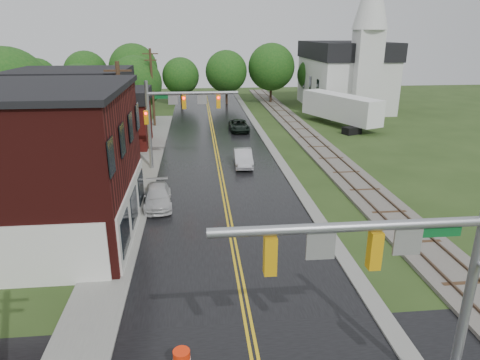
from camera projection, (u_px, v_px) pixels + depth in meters
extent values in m
cube|color=black|center=(217.00, 157.00, 38.89)|extent=(10.00, 90.00, 0.02)
cube|color=gray|center=(267.00, 142.00, 44.10)|extent=(0.80, 70.00, 0.12)
cube|color=gray|center=(142.00, 177.00, 33.60)|extent=(2.40, 50.00, 0.12)
cube|color=silver|center=(133.00, 209.00, 23.79)|extent=(0.10, 9.50, 3.00)
cube|color=tan|center=(77.00, 136.00, 33.03)|extent=(8.00, 7.00, 6.40)
cube|color=#3F0F0C|center=(113.00, 124.00, 41.90)|extent=(7.00, 6.00, 4.40)
cube|color=silver|center=(343.00, 84.00, 63.13)|extent=(10.00, 16.00, 7.00)
cube|color=black|center=(346.00, 50.00, 61.58)|extent=(10.40, 16.40, 2.40)
cube|color=silver|center=(365.00, 75.00, 54.95)|extent=(3.20, 3.20, 11.00)
cube|color=#59544C|center=(311.00, 140.00, 44.51)|extent=(3.20, 80.00, 0.20)
cube|color=#4C3828|center=(304.00, 139.00, 44.39)|extent=(0.10, 80.00, 0.12)
cube|color=#4C3828|center=(318.00, 139.00, 44.53)|extent=(0.10, 80.00, 0.12)
cylinder|color=gray|center=(467.00, 306.00, 11.94)|extent=(0.28, 0.28, 7.20)
cylinder|color=gray|center=(350.00, 227.00, 10.74)|extent=(7.20, 0.26, 0.26)
cube|color=orange|center=(375.00, 250.00, 11.04)|extent=(0.32, 0.30, 1.05)
cube|color=orange|center=(270.00, 256.00, 10.78)|extent=(0.32, 0.30, 1.05)
cube|color=gray|center=(408.00, 242.00, 11.06)|extent=(0.75, 0.06, 0.75)
cube|color=gray|center=(321.00, 246.00, 10.84)|extent=(0.75, 0.06, 0.75)
cube|color=#0C5926|center=(435.00, 232.00, 11.04)|extent=(1.40, 0.04, 0.30)
cylinder|color=gray|center=(149.00, 126.00, 34.35)|extent=(0.28, 0.28, 7.20)
cylinder|color=gray|center=(193.00, 93.00, 33.84)|extent=(7.20, 0.26, 0.26)
cube|color=orange|center=(184.00, 102.00, 34.00)|extent=(0.32, 0.30, 1.05)
cube|color=orange|center=(218.00, 102.00, 34.26)|extent=(0.32, 0.30, 1.05)
cube|color=gray|center=(173.00, 100.00, 33.85)|extent=(0.75, 0.06, 0.75)
cube|color=gray|center=(202.00, 99.00, 34.07)|extent=(0.75, 0.06, 0.75)
cube|color=#0C5926|center=(164.00, 97.00, 33.70)|extent=(1.40, 0.04, 0.30)
sphere|color=#FF0C0C|center=(184.00, 98.00, 33.72)|extent=(0.20, 0.20, 0.20)
cylinder|color=#382616|center=(123.00, 129.00, 29.24)|extent=(0.28, 0.28, 9.00)
cube|color=#382616|center=(118.00, 71.00, 27.96)|extent=(1.80, 0.12, 0.12)
cube|color=#382616|center=(119.00, 82.00, 28.19)|extent=(1.40, 0.12, 0.12)
cylinder|color=#382616|center=(152.00, 88.00, 49.90)|extent=(0.28, 0.28, 9.00)
cube|color=#382616|center=(150.00, 54.00, 48.62)|extent=(1.80, 0.12, 0.12)
cube|color=#382616|center=(151.00, 60.00, 48.85)|extent=(1.40, 0.12, 0.12)
cylinder|color=black|center=(16.00, 138.00, 38.48)|extent=(0.36, 0.36, 3.42)
sphere|color=#154614|center=(8.00, 91.00, 37.11)|extent=(7.60, 7.60, 7.60)
sphere|color=#154614|center=(15.00, 100.00, 37.01)|extent=(5.32, 5.32, 5.32)
cylinder|color=black|center=(84.00, 123.00, 46.50)|extent=(0.36, 0.36, 2.70)
sphere|color=#154614|center=(80.00, 93.00, 45.41)|extent=(6.00, 6.00, 6.00)
sphere|color=#154614|center=(86.00, 98.00, 45.27)|extent=(4.20, 4.20, 4.20)
cylinder|color=black|center=(138.00, 112.00, 52.58)|extent=(0.36, 0.36, 2.88)
sphere|color=#154614|center=(135.00, 83.00, 51.42)|extent=(6.40, 6.40, 6.40)
sphere|color=#154614|center=(140.00, 88.00, 51.29)|extent=(4.48, 4.48, 4.48)
imported|color=black|center=(239.00, 126.00, 48.73)|extent=(2.18, 4.58, 1.26)
imported|color=silver|center=(243.00, 158.00, 36.16)|extent=(1.61, 4.26, 1.39)
imported|color=silver|center=(158.00, 197.00, 27.88)|extent=(2.12, 4.47, 1.26)
cube|color=black|center=(352.00, 130.00, 47.47)|extent=(2.21, 1.83, 0.80)
cylinder|color=gray|center=(332.00, 118.00, 54.32)|extent=(0.16, 0.16, 0.80)
cube|color=white|center=(340.00, 107.00, 50.97)|extent=(6.76, 11.76, 2.92)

